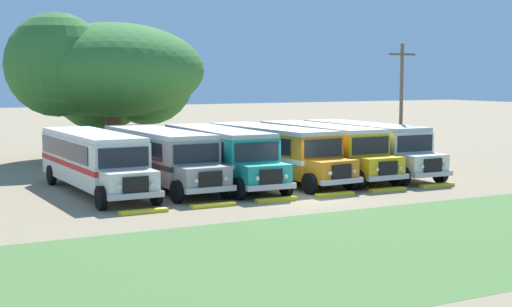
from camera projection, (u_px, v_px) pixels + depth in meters
ground_plane at (304, 198)px, 33.21m from camera, size 220.00×220.00×0.00m
foreground_grass_strip at (446, 237)px, 25.14m from camera, size 80.00×11.41×0.01m
parked_bus_slot_0 at (94, 159)px, 34.87m from camera, size 2.88×10.86×2.82m
parked_bus_slot_1 at (160, 155)px, 36.51m from camera, size 2.92×10.87×2.82m
parked_bus_slot_2 at (219, 153)px, 37.42m from camera, size 2.98×10.88×2.82m
parked_bus_slot_3 at (274, 150)px, 38.90m from camera, size 3.29×10.93×2.82m
parked_bus_slot_4 at (322, 148)px, 40.39m from camera, size 2.73×10.85×2.82m
parked_bus_slot_5 at (366, 146)px, 41.62m from camera, size 2.89×10.86×2.82m
curb_wheelstop_0 at (144, 211)px, 29.47m from camera, size 2.00×0.36×0.15m
curb_wheelstop_1 at (213, 205)px, 30.90m from camera, size 2.00×0.36×0.15m
curb_wheelstop_2 at (277, 200)px, 32.33m from camera, size 2.00×0.36×0.15m
curb_wheelstop_3 at (335, 194)px, 33.76m from camera, size 2.00×0.36×0.15m
curb_wheelstop_4 at (388, 190)px, 35.19m from camera, size 2.00×0.36×0.15m
curb_wheelstop_5 at (437, 185)px, 36.62m from camera, size 2.00×0.36×0.15m
broad_shade_tree at (108, 72)px, 48.83m from camera, size 13.16×13.01×9.41m
utility_pole at (401, 104)px, 42.04m from camera, size 1.80×0.20×7.32m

